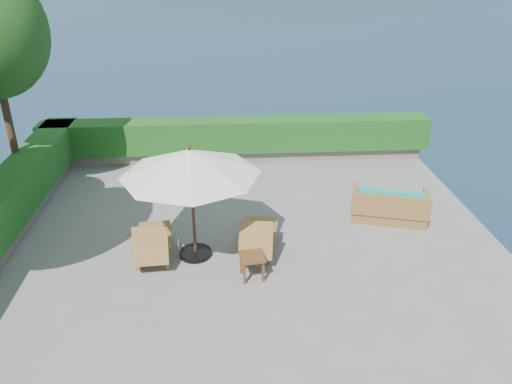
{
  "coord_description": "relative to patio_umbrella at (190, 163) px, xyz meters",
  "views": [
    {
      "loc": [
        -0.39,
        -9.67,
        6.17
      ],
      "look_at": [
        0.3,
        0.8,
        1.1
      ],
      "focal_mm": 35.0,
      "sensor_mm": 36.0,
      "label": 1
    }
  ],
  "objects": [
    {
      "name": "patio_umbrella",
      "position": [
        0.0,
        0.0,
        0.0
      ],
      "size": [
        3.18,
        3.18,
        2.65
      ],
      "rotation": [
        0.0,
        0.0,
        0.07
      ],
      "color": "black",
      "rests_on": "ground"
    },
    {
      "name": "hedge_far",
      "position": [
        1.12,
        5.71,
        -1.39
      ],
      "size": [
        12.4,
        0.9,
        1.0
      ],
      "primitive_type": "cube",
      "color": "#154513",
      "rests_on": "planter_wall_far"
    },
    {
      "name": "ocean",
      "position": [
        1.12,
        0.11,
        -5.24
      ],
      "size": [
        600.0,
        600.0,
        0.0
      ],
      "primitive_type": "plane",
      "color": "#153342",
      "rests_on": "ground"
    },
    {
      "name": "lounge_left",
      "position": [
        -0.93,
        -0.02,
        -1.81
      ],
      "size": [
        0.88,
        1.82,
        1.02
      ],
      "rotation": [
        0.0,
        0.0,
        0.07
      ],
      "color": "olive",
      "rests_on": "ground"
    },
    {
      "name": "wicker_loveseat",
      "position": [
        4.82,
        1.35,
        -1.88
      ],
      "size": [
        2.07,
        1.44,
        0.92
      ],
      "rotation": [
        0.0,
        0.0,
        -0.27
      ],
      "color": "olive",
      "rests_on": "ground"
    },
    {
      "name": "lounge_right",
      "position": [
        1.41,
        0.06,
        -1.81
      ],
      "size": [
        1.0,
        1.86,
        1.02
      ],
      "rotation": [
        0.0,
        0.0,
        -0.16
      ],
      "color": "olive",
      "rests_on": "ground"
    },
    {
      "name": "ground",
      "position": [
        1.12,
        0.11,
        -2.24
      ],
      "size": [
        12.0,
        12.0,
        0.0
      ],
      "primitive_type": "plane",
      "color": "gray",
      "rests_on": "ground"
    },
    {
      "name": "side_table",
      "position": [
        1.22,
        -0.91,
        -1.8
      ],
      "size": [
        0.56,
        0.56,
        0.53
      ],
      "rotation": [
        0.0,
        0.0,
        0.13
      ],
      "color": "brown",
      "rests_on": "ground"
    },
    {
      "name": "foundation",
      "position": [
        1.12,
        0.11,
        -3.79
      ],
      "size": [
        12.0,
        12.0,
        3.0
      ],
      "primitive_type": "cube",
      "color": "#5E554A",
      "rests_on": "ocean"
    },
    {
      "name": "planter_wall_far",
      "position": [
        1.12,
        5.71,
        -2.06
      ],
      "size": [
        12.0,
        0.6,
        0.36
      ],
      "primitive_type": "cube",
      "color": "gray",
      "rests_on": "ground"
    }
  ]
}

